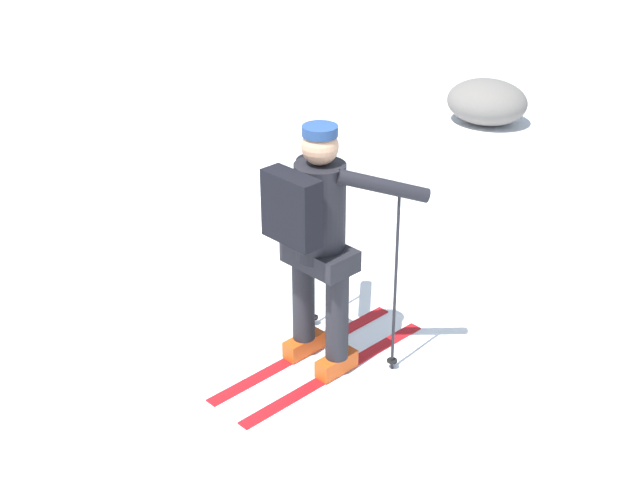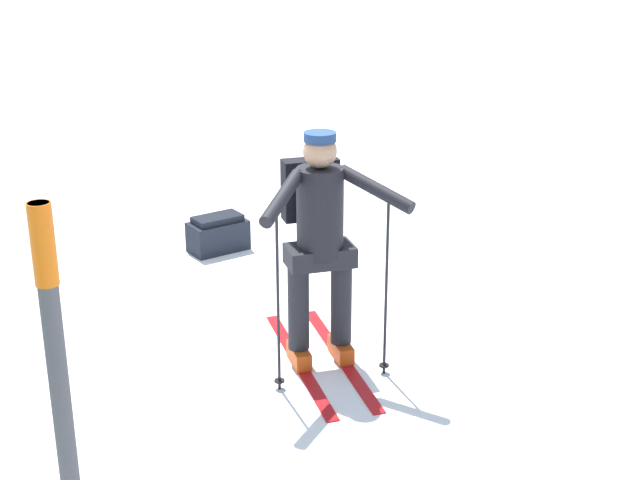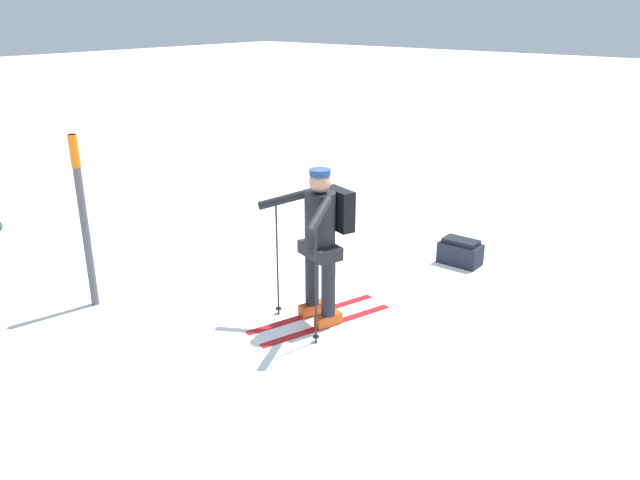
{
  "view_description": "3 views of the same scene",
  "coord_description": "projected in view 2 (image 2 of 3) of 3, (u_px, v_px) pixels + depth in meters",
  "views": [
    {
      "loc": [
        2.29,
        -3.63,
        3.45
      ],
      "look_at": [
        -0.11,
        0.7,
        0.93
      ],
      "focal_mm": 50.0,
      "sensor_mm": 36.0,
      "label": 1
    },
    {
      "loc": [
        3.05,
        5.43,
        3.03
      ],
      "look_at": [
        -0.11,
        0.7,
        0.93
      ],
      "focal_mm": 50.0,
      "sensor_mm": 36.0,
      "label": 2
    },
    {
      "loc": [
        -3.94,
        5.36,
        3.2
      ],
      "look_at": [
        -0.11,
        0.7,
        0.93
      ],
      "focal_mm": 35.0,
      "sensor_mm": 36.0,
      "label": 3
    }
  ],
  "objects": [
    {
      "name": "ground_plane",
      "position": [
        258.0,
        329.0,
        6.88
      ],
      "size": [
        80.0,
        80.0,
        0.0
      ],
      "primitive_type": "plane",
      "color": "white"
    },
    {
      "name": "skier",
      "position": [
        319.0,
        233.0,
        6.07
      ],
      "size": [
        1.05,
        1.66,
        1.68
      ],
      "color": "red",
      "rests_on": "ground_plane"
    },
    {
      "name": "dropped_backpack",
      "position": [
        218.0,
        234.0,
        8.42
      ],
      "size": [
        0.54,
        0.32,
        0.35
      ],
      "color": "black",
      "rests_on": "ground_plane"
    },
    {
      "name": "trail_marker",
      "position": [
        59.0,
        386.0,
        3.8
      ],
      "size": [
        0.1,
        0.1,
        1.95
      ],
      "color": "#4C4C51",
      "rests_on": "ground_plane"
    }
  ]
}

